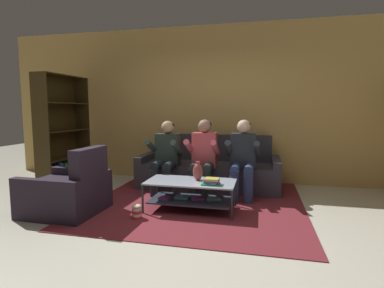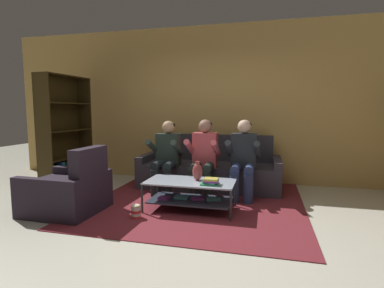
{
  "view_description": "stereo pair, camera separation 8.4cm",
  "coord_description": "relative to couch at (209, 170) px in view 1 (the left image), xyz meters",
  "views": [
    {
      "loc": [
        0.92,
        -3.21,
        1.35
      ],
      "look_at": [
        -0.04,
        0.96,
        0.86
      ],
      "focal_mm": 28.0,
      "sensor_mm": 36.0,
      "label": 1
    },
    {
      "loc": [
        1.0,
        -3.19,
        1.35
      ],
      "look_at": [
        -0.04,
        0.96,
        0.86
      ],
      "focal_mm": 28.0,
      "sensor_mm": 36.0,
      "label": 2
    }
  ],
  "objects": [
    {
      "name": "armchair",
      "position": [
        -1.57,
        -1.74,
        -0.02
      ],
      "size": [
        0.94,
        0.86,
        0.87
      ],
      "color": "#261E29",
      "rests_on": "ground"
    },
    {
      "name": "person_seated_right",
      "position": [
        0.61,
        -0.53,
        0.36
      ],
      "size": [
        0.5,
        0.58,
        1.2
      ],
      "color": "navy",
      "rests_on": "ground"
    },
    {
      "name": "area_rug",
      "position": [
        -0.01,
        -0.77,
        -0.29
      ],
      "size": [
        3.0,
        3.22,
        0.01
      ],
      "color": "maroon",
      "rests_on": "ground"
    },
    {
      "name": "person_seated_middle",
      "position": [
        0.0,
        -0.53,
        0.36
      ],
      "size": [
        0.5,
        0.58,
        1.2
      ],
      "color": "#212A26",
      "rests_on": "ground"
    },
    {
      "name": "bookshelf",
      "position": [
        -2.63,
        -0.44,
        0.43
      ],
      "size": [
        0.37,
        1.12,
        1.96
      ],
      "color": "#352710",
      "rests_on": "ground"
    },
    {
      "name": "popcorn_tub",
      "position": [
        -0.61,
        -1.74,
        -0.2
      ],
      "size": [
        0.12,
        0.12,
        0.18
      ],
      "color": "red",
      "rests_on": "ground"
    },
    {
      "name": "ground",
      "position": [
        -0.05,
        -1.89,
        -0.29
      ],
      "size": [
        16.8,
        16.8,
        0.0
      ],
      "primitive_type": "plane",
      "color": "beige"
    },
    {
      "name": "person_seated_left",
      "position": [
        -0.61,
        -0.53,
        0.34
      ],
      "size": [
        0.5,
        0.58,
        1.17
      ],
      "color": "black",
      "rests_on": "ground"
    },
    {
      "name": "coffee_table",
      "position": [
        -0.03,
        -1.28,
        -0.03
      ],
      "size": [
        1.18,
        0.59,
        0.4
      ],
      "color": "#AAB8CA",
      "rests_on": "ground"
    },
    {
      "name": "book_stack",
      "position": [
        0.28,
        -1.41,
        0.15
      ],
      "size": [
        0.25,
        0.18,
        0.08
      ],
      "color": "#299051",
      "rests_on": "coffee_table"
    },
    {
      "name": "couch",
      "position": [
        0.0,
        0.0,
        0.0
      ],
      "size": [
        2.39,
        0.88,
        0.9
      ],
      "color": "#37353E",
      "rests_on": "ground"
    },
    {
      "name": "back_partition",
      "position": [
        -0.05,
        0.57,
        1.16
      ],
      "size": [
        8.4,
        0.12,
        2.9
      ],
      "primitive_type": "cube",
      "color": "tan",
      "rests_on": "ground"
    },
    {
      "name": "vase",
      "position": [
        0.06,
        -1.21,
        0.23
      ],
      "size": [
        0.14,
        0.14,
        0.26
      ],
      "color": "brown",
      "rests_on": "coffee_table"
    }
  ]
}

